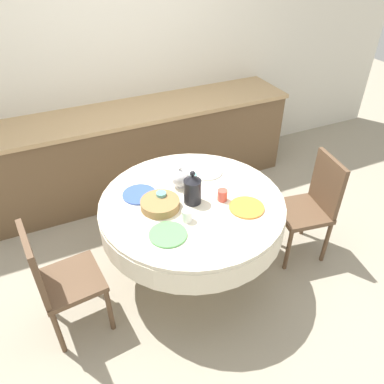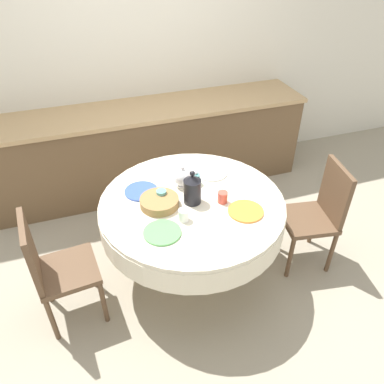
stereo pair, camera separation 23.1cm
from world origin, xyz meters
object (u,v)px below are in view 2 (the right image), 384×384
Objects in this scene: chair_left at (318,212)px; chair_right at (54,267)px; coffee_carafe at (193,189)px; teapot at (183,177)px.

chair_left and chair_right have the same top height.
coffee_carafe is 0.21m from teapot.
teapot is at bearing 100.94° from chair_right.
chair_right is at bearing -174.93° from coffee_carafe.
chair_left is 1.00× the size of chair_right.
chair_left is at bearing -19.90° from teapot.
chair_left is 2.03m from chair_right.
teapot is at bearing 92.47° from coffee_carafe.
chair_left is 1.08m from coffee_carafe.
teapot is (-1.02, 0.37, 0.32)m from chair_left.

